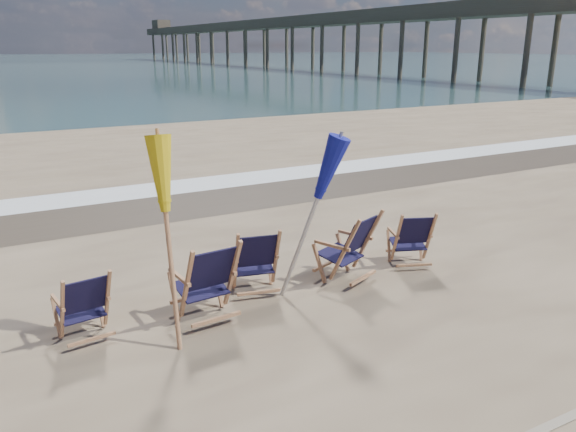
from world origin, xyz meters
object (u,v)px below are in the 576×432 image
umbrella_blue (308,169)px  fishing_pier (283,36)px  beach_chair_4 (430,239)px  beach_chair_1 (233,277)px  umbrella_yellow (166,186)px  beach_chair_0 (108,301)px  beach_chair_3 (368,242)px  beach_chair_2 (276,260)px

umbrella_blue → fishing_pier: 82.21m
beach_chair_4 → beach_chair_1: bearing=23.1°
beach_chair_1 → umbrella_yellow: size_ratio=0.46×
beach_chair_4 → beach_chair_0: bearing=19.7°
beach_chair_0 → umbrella_blue: umbrella_blue is taller
beach_chair_1 → beach_chair_3: beach_chair_1 is taller
fishing_pier → beach_chair_1: bearing=-118.4°
beach_chair_3 → beach_chair_4: beach_chair_3 is taller
beach_chair_0 → beach_chair_4: beach_chair_4 is taller
beach_chair_2 → fishing_pier: (38.52, 72.42, 4.15)m
beach_chair_0 → umbrella_yellow: umbrella_yellow is taller
umbrella_blue → fishing_pier: size_ratio=0.02×
umbrella_yellow → umbrella_blue: (1.98, 0.31, -0.07)m
umbrella_blue → fishing_pier: bearing=62.3°
umbrella_yellow → umbrella_blue: umbrella_yellow is taller
beach_chair_1 → beach_chair_3: 2.31m
beach_chair_4 → umbrella_yellow: bearing=26.0°
beach_chair_4 → umbrella_yellow: umbrella_yellow is taller
beach_chair_3 → umbrella_blue: 1.74m
beach_chair_2 → beach_chair_4: 2.56m
beach_chair_1 → beach_chair_2: beach_chair_1 is taller
beach_chair_4 → fishing_pier: 81.22m
beach_chair_0 → beach_chair_3: size_ratio=0.84×
umbrella_yellow → beach_chair_1: bearing=15.7°
umbrella_blue → fishing_pier: (38.21, 72.73, 2.83)m
beach_chair_0 → umbrella_yellow: (0.65, -0.48, 1.43)m
beach_chair_2 → umbrella_blue: 1.38m
beach_chair_0 → beach_chair_3: bearing=173.0°
beach_chair_3 → umbrella_yellow: size_ratio=0.45×
beach_chair_4 → umbrella_yellow: 4.46m
beach_chair_0 → beach_chair_3: 3.80m
beach_chair_0 → umbrella_yellow: bearing=135.7°
umbrella_yellow → beach_chair_2: bearing=20.5°
beach_chair_2 → umbrella_yellow: bearing=33.1°
umbrella_blue → beach_chair_3: bearing=10.0°
beach_chair_2 → fishing_pier: 82.13m
umbrella_yellow → beach_chair_3: bearing=9.3°
beach_chair_0 → beach_chair_4: bearing=170.9°
beach_chair_1 → beach_chair_2: bearing=-160.0°
beach_chair_2 → umbrella_blue: umbrella_blue is taller
beach_chair_1 → umbrella_yellow: 1.60m
beach_chair_2 → beach_chair_4: (2.55, -0.28, -0.03)m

